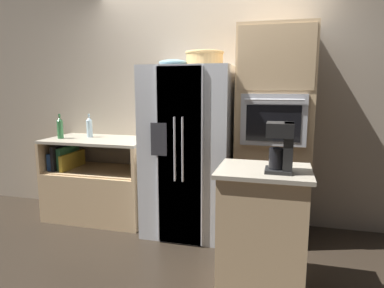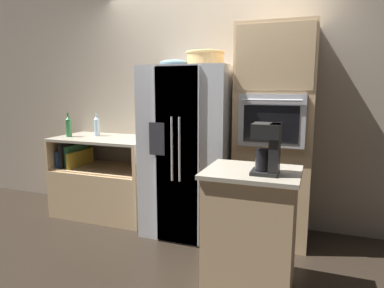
{
  "view_description": "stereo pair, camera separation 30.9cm",
  "coord_description": "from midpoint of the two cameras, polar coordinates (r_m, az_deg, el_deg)",
  "views": [
    {
      "loc": [
        0.83,
        -3.27,
        1.52
      ],
      "look_at": [
        -0.04,
        -0.01,
        0.94
      ],
      "focal_mm": 32.0,
      "sensor_mm": 36.0,
      "label": 1
    },
    {
      "loc": [
        1.12,
        -3.18,
        1.52
      ],
      "look_at": [
        -0.04,
        -0.01,
        0.94
      ],
      "focal_mm": 32.0,
      "sensor_mm": 36.0,
      "label": 2
    }
  ],
  "objects": [
    {
      "name": "wall_oven",
      "position": [
        3.44,
        10.96,
        1.54
      ],
      "size": [
        0.71,
        0.68,
        2.07
      ],
      "color": "tan",
      "rests_on": "ground_plane"
    },
    {
      "name": "refrigerator",
      "position": [
        3.53,
        -2.77,
        -1.12
      ],
      "size": [
        0.87,
        0.83,
        1.71
      ],
      "color": "silver",
      "rests_on": "ground_plane"
    },
    {
      "name": "island_counter",
      "position": [
        2.62,
        8.23,
        -13.97
      ],
      "size": [
        0.66,
        0.56,
        0.93
      ],
      "color": "tan",
      "rests_on": "ground_plane"
    },
    {
      "name": "fruit_bowl",
      "position": [
        3.48,
        -5.76,
        13.33
      ],
      "size": [
        0.29,
        0.29,
        0.06
      ],
      "color": "#668C99",
      "rests_on": "refrigerator"
    },
    {
      "name": "wall_back",
      "position": [
        3.86,
        0.26,
        7.97
      ],
      "size": [
        12.0,
        0.06,
        2.8
      ],
      "color": "tan",
      "rests_on": "ground_plane"
    },
    {
      "name": "coffee_maker",
      "position": [
        2.36,
        11.22,
        -0.29
      ],
      "size": [
        0.18,
        0.18,
        0.34
      ],
      "color": "black",
      "rests_on": "island_counter"
    },
    {
      "name": "wicker_basket",
      "position": [
        3.45,
        -0.53,
        14.14
      ],
      "size": [
        0.38,
        0.38,
        0.14
      ],
      "color": "tan",
      "rests_on": "refrigerator"
    },
    {
      "name": "counter_left",
      "position": [
        4.17,
        -17.22,
        -7.09
      ],
      "size": [
        1.16,
        0.67,
        0.93
      ],
      "color": "tan",
      "rests_on": "ground_plane"
    },
    {
      "name": "bottle_short",
      "position": [
        4.18,
        -18.78,
        2.7
      ],
      "size": [
        0.07,
        0.07,
        0.27
      ],
      "color": "silver",
      "rests_on": "counter_left"
    },
    {
      "name": "bottle_tall",
      "position": [
        4.2,
        -23.13,
        2.5
      ],
      "size": [
        0.07,
        0.07,
        0.28
      ],
      "color": "#33723F",
      "rests_on": "counter_left"
    },
    {
      "name": "ground_plane",
      "position": [
        3.69,
        -1.83,
        -14.54
      ],
      "size": [
        20.0,
        20.0,
        0.0
      ],
      "primitive_type": "plane",
      "color": "black"
    }
  ]
}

